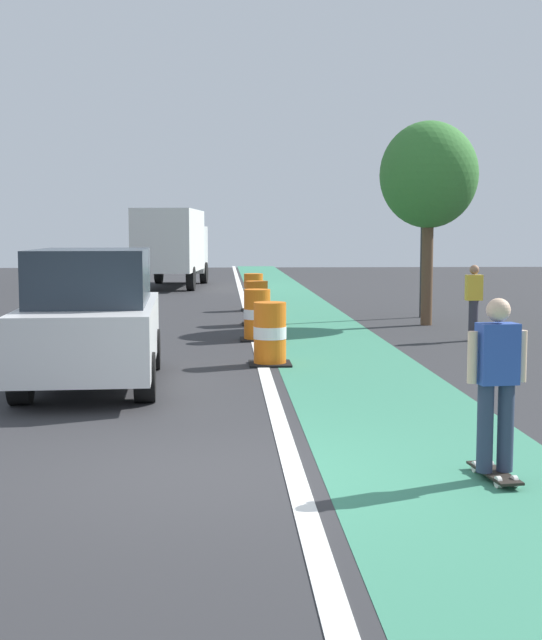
{
  "coord_description": "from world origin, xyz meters",
  "views": [
    {
      "loc": [
        0.24,
        -8.14,
        2.28
      ],
      "look_at": [
        0.88,
        3.63,
        1.1
      ],
      "focal_mm": 48.98,
      "sensor_mm": 36.0,
      "label": 1
    }
  ],
  "objects_px": {
    "traffic_barrel_front": "(270,334)",
    "delivery_truck_down_block": "(172,243)",
    "traffic_light_corner": "(424,187)",
    "pedestrian_crossing": "(474,300)",
    "skateboarder_on_lane": "(497,383)",
    "traffic_barrel_mid": "(257,315)",
    "street_tree_sidewalk": "(429,176)",
    "traffic_barrel_back": "(257,303)",
    "parked_suv_nearest": "(93,316)",
    "traffic_barrel_far": "(253,293)"
  },
  "relations": [
    {
      "from": "parked_suv_nearest",
      "to": "street_tree_sidewalk",
      "type": "bearing_deg",
      "value": 49.74
    },
    {
      "from": "delivery_truck_down_block",
      "to": "street_tree_sidewalk",
      "type": "distance_m",
      "value": 17.31
    },
    {
      "from": "traffic_barrel_far",
      "to": "pedestrian_crossing",
      "type": "relative_size",
      "value": 0.68
    },
    {
      "from": "traffic_light_corner",
      "to": "street_tree_sidewalk",
      "type": "height_order",
      "value": "traffic_light_corner"
    },
    {
      "from": "traffic_barrel_front",
      "to": "delivery_truck_down_block",
      "type": "relative_size",
      "value": 0.14
    },
    {
      "from": "parked_suv_nearest",
      "to": "delivery_truck_down_block",
      "type": "xyz_separation_m",
      "value": [
        -0.2,
        23.88,
        0.81
      ]
    },
    {
      "from": "skateboarder_on_lane",
      "to": "street_tree_sidewalk",
      "type": "xyz_separation_m",
      "value": [
        2.53,
        13.56,
        2.76
      ]
    },
    {
      "from": "traffic_barrel_far",
      "to": "street_tree_sidewalk",
      "type": "height_order",
      "value": "street_tree_sidewalk"
    },
    {
      "from": "traffic_barrel_mid",
      "to": "pedestrian_crossing",
      "type": "bearing_deg",
      "value": -3.93
    },
    {
      "from": "traffic_barrel_front",
      "to": "traffic_light_corner",
      "type": "height_order",
      "value": "traffic_light_corner"
    },
    {
      "from": "skateboarder_on_lane",
      "to": "pedestrian_crossing",
      "type": "relative_size",
      "value": 1.05
    },
    {
      "from": "delivery_truck_down_block",
      "to": "traffic_barrel_front",
      "type": "bearing_deg",
      "value": -82.36
    },
    {
      "from": "traffic_barrel_mid",
      "to": "street_tree_sidewalk",
      "type": "height_order",
      "value": "street_tree_sidewalk"
    },
    {
      "from": "traffic_light_corner",
      "to": "pedestrian_crossing",
      "type": "height_order",
      "value": "traffic_light_corner"
    },
    {
      "from": "traffic_barrel_front",
      "to": "traffic_light_corner",
      "type": "xyz_separation_m",
      "value": [
        4.58,
        8.35,
        2.97
      ]
    },
    {
      "from": "traffic_barrel_front",
      "to": "traffic_barrel_mid",
      "type": "xyz_separation_m",
      "value": [
        -0.09,
        3.49,
        0.0
      ]
    },
    {
      "from": "parked_suv_nearest",
      "to": "pedestrian_crossing",
      "type": "distance_m",
      "value": 8.82
    },
    {
      "from": "street_tree_sidewalk",
      "to": "skateboarder_on_lane",
      "type": "bearing_deg",
      "value": -100.55
    },
    {
      "from": "traffic_light_corner",
      "to": "street_tree_sidewalk",
      "type": "distance_m",
      "value": 2.02
    },
    {
      "from": "street_tree_sidewalk",
      "to": "pedestrian_crossing",
      "type": "bearing_deg",
      "value": -85.43
    },
    {
      "from": "traffic_barrel_back",
      "to": "delivery_truck_down_block",
      "type": "xyz_separation_m",
      "value": [
        -2.97,
        15.31,
        1.31
      ]
    },
    {
      "from": "traffic_barrel_front",
      "to": "traffic_barrel_mid",
      "type": "bearing_deg",
      "value": 91.46
    },
    {
      "from": "traffic_light_corner",
      "to": "street_tree_sidewalk",
      "type": "bearing_deg",
      "value": -99.99
    },
    {
      "from": "traffic_barrel_front",
      "to": "traffic_barrel_back",
      "type": "relative_size",
      "value": 1.0
    },
    {
      "from": "traffic_barrel_back",
      "to": "delivery_truck_down_block",
      "type": "distance_m",
      "value": 15.65
    },
    {
      "from": "parked_suv_nearest",
      "to": "traffic_barrel_mid",
      "type": "height_order",
      "value": "parked_suv_nearest"
    },
    {
      "from": "traffic_barrel_front",
      "to": "traffic_light_corner",
      "type": "bearing_deg",
      "value": 61.28
    },
    {
      "from": "parked_suv_nearest",
      "to": "pedestrian_crossing",
      "type": "relative_size",
      "value": 2.91
    },
    {
      "from": "traffic_barrel_mid",
      "to": "pedestrian_crossing",
      "type": "height_order",
      "value": "pedestrian_crossing"
    },
    {
      "from": "traffic_barrel_back",
      "to": "pedestrian_crossing",
      "type": "distance_m",
      "value": 5.7
    },
    {
      "from": "traffic_barrel_mid",
      "to": "traffic_light_corner",
      "type": "distance_m",
      "value": 7.37
    },
    {
      "from": "parked_suv_nearest",
      "to": "traffic_barrel_back",
      "type": "height_order",
      "value": "parked_suv_nearest"
    },
    {
      "from": "skateboarder_on_lane",
      "to": "traffic_barrel_mid",
      "type": "xyz_separation_m",
      "value": [
        -1.79,
        10.67,
        -0.38
      ]
    },
    {
      "from": "traffic_barrel_far",
      "to": "traffic_barrel_front",
      "type": "bearing_deg",
      "value": -90.4
    },
    {
      "from": "pedestrian_crossing",
      "to": "skateboarder_on_lane",
      "type": "bearing_deg",
      "value": -105.04
    },
    {
      "from": "skateboarder_on_lane",
      "to": "traffic_barrel_far",
      "type": "xyz_separation_m",
      "value": [
        -1.63,
        17.86,
        -0.38
      ]
    },
    {
      "from": "traffic_barrel_front",
      "to": "street_tree_sidewalk",
      "type": "bearing_deg",
      "value": 56.45
    },
    {
      "from": "parked_suv_nearest",
      "to": "traffic_barrel_back",
      "type": "xyz_separation_m",
      "value": [
        2.77,
        8.57,
        -0.5
      ]
    },
    {
      "from": "parked_suv_nearest",
      "to": "traffic_barrel_far",
      "type": "xyz_separation_m",
      "value": [
        2.83,
        12.55,
        -0.5
      ]
    },
    {
      "from": "traffic_barrel_back",
      "to": "street_tree_sidewalk",
      "type": "distance_m",
      "value": 5.26
    },
    {
      "from": "pedestrian_crossing",
      "to": "traffic_light_corner",
      "type": "bearing_deg",
      "value": 88.98
    },
    {
      "from": "pedestrian_crossing",
      "to": "street_tree_sidewalk",
      "type": "distance_m",
      "value": 4.26
    },
    {
      "from": "street_tree_sidewalk",
      "to": "traffic_barrel_far",
      "type": "bearing_deg",
      "value": 133.96
    },
    {
      "from": "parked_suv_nearest",
      "to": "delivery_truck_down_block",
      "type": "distance_m",
      "value": 23.9
    },
    {
      "from": "skateboarder_on_lane",
      "to": "delivery_truck_down_block",
      "type": "distance_m",
      "value": 29.58
    },
    {
      "from": "traffic_barrel_back",
      "to": "pedestrian_crossing",
      "type": "xyz_separation_m",
      "value": [
        4.47,
        -3.53,
        0.33
      ]
    },
    {
      "from": "parked_suv_nearest",
      "to": "traffic_barrel_mid",
      "type": "xyz_separation_m",
      "value": [
        2.66,
        5.35,
        -0.5
      ]
    },
    {
      "from": "parked_suv_nearest",
      "to": "traffic_light_corner",
      "type": "bearing_deg",
      "value": 54.35
    },
    {
      "from": "delivery_truck_down_block",
      "to": "skateboarder_on_lane",
      "type": "bearing_deg",
      "value": -80.94
    },
    {
      "from": "traffic_barrel_front",
      "to": "traffic_barrel_mid",
      "type": "relative_size",
      "value": 1.0
    }
  ]
}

